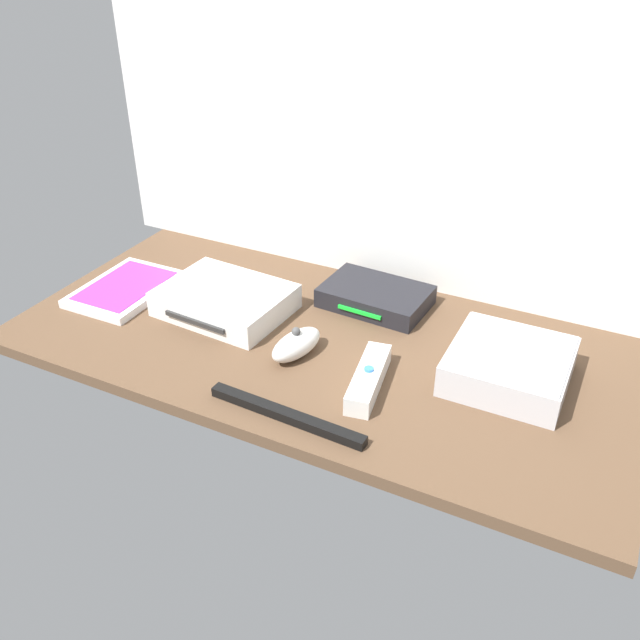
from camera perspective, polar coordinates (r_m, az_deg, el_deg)
The scene contains 9 objects.
ground_plane at distance 110.94cm, azimuth 0.00°, elevation -2.20°, with size 100.00×48.00×2.00cm, color brown.
back_wall at distance 118.16cm, azimuth 5.60°, elevation 17.43°, with size 110.00×1.20×64.00cm, color white.
game_console at distance 118.31cm, azimuth -7.91°, elevation 1.65°, with size 22.05×17.59×4.40cm.
mini_computer at distance 103.98cm, azimuth 15.48°, elevation -3.69°, with size 17.07×17.07×5.30cm.
game_case at distance 128.55cm, azimuth -15.92°, elevation 2.52°, with size 13.76×19.12×1.56cm.
network_router at distance 119.75cm, azimuth 4.65°, elevation 1.98°, with size 18.68×13.15×3.40cm.
remote_wand at distance 99.82cm, azimuth 4.07°, elevation -4.89°, with size 6.01×15.19×3.40cm.
remote_nunchuk at distance 105.98cm, azimuth -1.98°, elevation -2.04°, with size 6.63×10.76×5.10cm.
sensor_bar at distance 94.48cm, azimuth -2.84°, elevation -7.92°, with size 24.00×1.80×1.40cm, color black.
Camera 1 is at (41.17, -82.30, 60.97)cm, focal length 38.37 mm.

